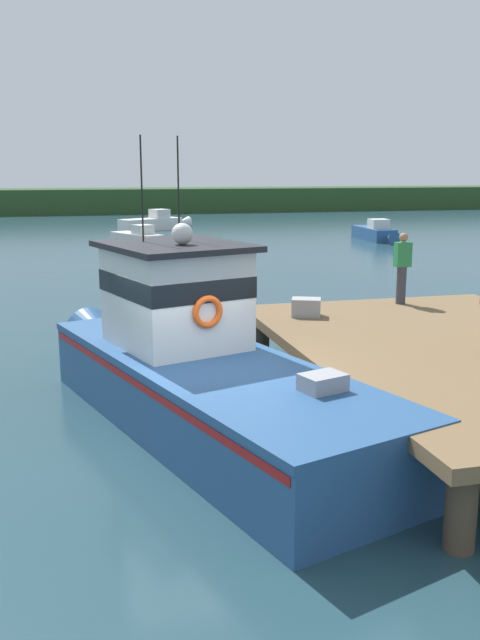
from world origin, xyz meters
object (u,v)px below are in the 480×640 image
(crate_stack_mid_dock, at_px, (306,307))
(mooring_buoy_channel_marker, at_px, (179,245))
(deckhand_further_back, at_px, (402,267))
(moored_boat_far_left, at_px, (155,223))
(moored_boat_mid_harbor, at_px, (140,239))
(mooring_buoy_spare_mooring, at_px, (110,259))
(moored_boat_off_the_point, at_px, (376,233))
(main_fishing_boat, at_px, (194,364))

(crate_stack_mid_dock, xyz_separation_m, mooring_buoy_channel_marker, (1.07, 23.87, -1.22))
(deckhand_further_back, height_order, moored_boat_far_left, deckhand_further_back)
(moored_boat_far_left, relative_size, mooring_buoy_channel_marker, 16.28)
(moored_boat_mid_harbor, distance_m, mooring_buoy_spare_mooring, 7.65)
(crate_stack_mid_dock, height_order, moored_boat_off_the_point, crate_stack_mid_dock)
(deckhand_further_back, distance_m, moored_boat_mid_harbor, 25.33)
(moored_boat_mid_harbor, relative_size, mooring_buoy_spare_mooring, 11.93)
(moored_boat_mid_harbor, height_order, moored_boat_far_left, moored_boat_far_left)
(main_fishing_boat, bearing_deg, mooring_buoy_spare_mooring, 90.36)
(crate_stack_mid_dock, distance_m, mooring_buoy_spare_mooring, 18.75)
(moored_boat_far_left, bearing_deg, deckhand_further_back, -87.99)
(moored_boat_mid_harbor, bearing_deg, main_fishing_boat, -94.01)
(deckhand_further_back, xyz_separation_m, mooring_buoy_channel_marker, (-1.51, 23.09, -1.89))
(moored_boat_mid_harbor, xyz_separation_m, moored_boat_off_the_point, (14.43, -0.36, 0.04))
(main_fishing_boat, distance_m, moored_boat_off_the_point, 32.33)
(deckhand_further_back, relative_size, moored_boat_off_the_point, 0.31)
(moored_boat_off_the_point, height_order, mooring_buoy_spare_mooring, moored_boat_off_the_point)
(mooring_buoy_spare_mooring, bearing_deg, moored_boat_mid_harbor, 73.98)
(crate_stack_mid_dock, relative_size, mooring_buoy_spare_mooring, 1.53)
(moored_boat_off_the_point, relative_size, moored_boat_far_left, 0.93)
(moored_boat_off_the_point, height_order, mooring_buoy_channel_marker, moored_boat_off_the_point)
(crate_stack_mid_dock, bearing_deg, mooring_buoy_channel_marker, 87.44)
(moored_boat_off_the_point, bearing_deg, deckhand_further_back, -113.99)
(moored_boat_far_left, bearing_deg, crate_stack_mid_dock, -92.10)
(deckhand_further_back, height_order, moored_boat_off_the_point, deckhand_further_back)
(moored_boat_mid_harbor, bearing_deg, moored_boat_far_left, 78.26)
(main_fishing_boat, bearing_deg, crate_stack_mid_dock, 39.95)
(deckhand_further_back, bearing_deg, crate_stack_mid_dock, -163.12)
(mooring_buoy_spare_mooring, relative_size, mooring_buoy_channel_marker, 1.14)
(deckhand_further_back, relative_size, moored_boat_mid_harbor, 0.35)
(main_fishing_boat, distance_m, deckhand_further_back, 6.37)
(mooring_buoy_channel_marker, bearing_deg, moored_boat_far_left, 88.79)
(moored_boat_mid_harbor, distance_m, moored_boat_far_left, 10.80)
(moored_boat_off_the_point, xyz_separation_m, moored_boat_far_left, (-12.23, 10.93, 0.05))
(mooring_buoy_channel_marker, bearing_deg, crate_stack_mid_dock, -92.56)
(moored_boat_off_the_point, distance_m, moored_boat_far_left, 16.40)
(moored_boat_far_left, height_order, mooring_buoy_channel_marker, moored_boat_far_left)
(crate_stack_mid_dock, height_order, mooring_buoy_spare_mooring, crate_stack_mid_dock)
(mooring_buoy_spare_mooring, xyz_separation_m, mooring_buoy_channel_marker, (4.04, 5.40, -0.02))
(crate_stack_mid_dock, relative_size, mooring_buoy_channel_marker, 1.73)
(deckhand_further_back, bearing_deg, moored_boat_far_left, 92.01)
(moored_boat_mid_harbor, bearing_deg, mooring_buoy_channel_marker, -45.28)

